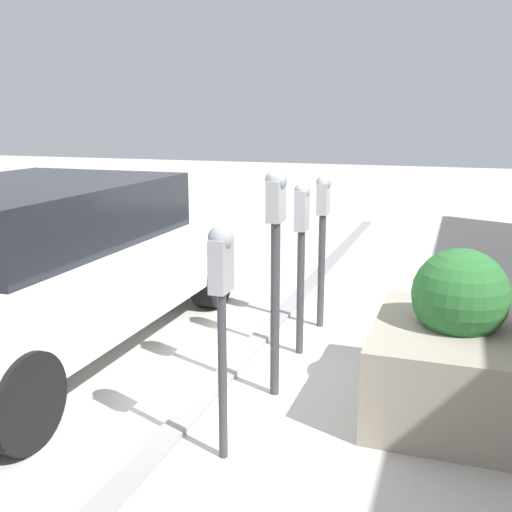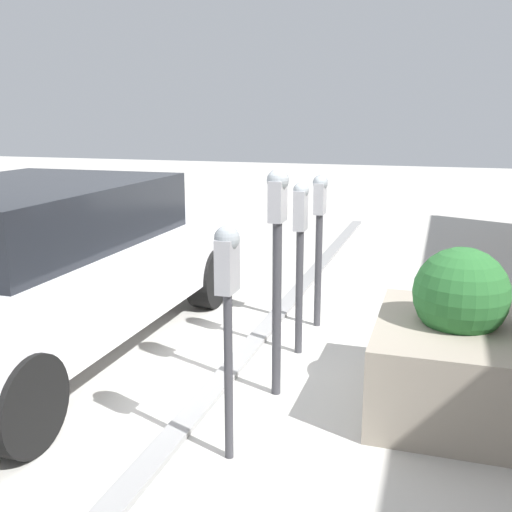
{
  "view_description": "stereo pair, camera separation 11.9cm",
  "coord_description": "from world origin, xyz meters",
  "views": [
    {
      "loc": [
        -4.11,
        -1.51,
        1.93
      ],
      "look_at": [
        0.0,
        -0.09,
        0.91
      ],
      "focal_mm": 42.0,
      "sensor_mm": 36.0,
      "label": 1
    },
    {
      "loc": [
        -4.15,
        -1.39,
        1.93
      ],
      "look_at": [
        0.0,
        -0.09,
        0.91
      ],
      "focal_mm": 42.0,
      "sensor_mm": 36.0,
      "label": 2
    }
  ],
  "objects": [
    {
      "name": "parking_meter_nearest",
      "position": [
        -1.22,
        -0.31,
        1.02
      ],
      "size": [
        0.16,
        0.14,
        1.36
      ],
      "color": "#38383D",
      "rests_on": "ground_plane"
    },
    {
      "name": "parking_meter_middle",
      "position": [
        0.43,
        -0.33,
        0.97
      ],
      "size": [
        0.15,
        0.13,
        1.42
      ],
      "color": "#38383D",
      "rests_on": "ground_plane"
    },
    {
      "name": "parking_meter_fourth",
      "position": [
        1.13,
        -0.34,
        0.97
      ],
      "size": [
        0.16,
        0.14,
        1.41
      ],
      "color": "#38383D",
      "rests_on": "ground_plane"
    },
    {
      "name": "ground_plane",
      "position": [
        0.0,
        0.0,
        0.0
      ],
      "size": [
        40.0,
        40.0,
        0.0
      ],
      "primitive_type": "plane",
      "color": "beige"
    },
    {
      "name": "parked_car_front",
      "position": [
        -0.14,
        1.75,
        0.74
      ],
      "size": [
        4.64,
        2.01,
        1.42
      ],
      "rotation": [
        0.0,
        0.0,
        0.0
      ],
      "color": "silver",
      "rests_on": "ground_plane"
    },
    {
      "name": "parking_meter_second",
      "position": [
        -0.35,
        -0.35,
        1.11
      ],
      "size": [
        0.17,
        0.15,
        1.59
      ],
      "color": "#38383D",
      "rests_on": "ground_plane"
    },
    {
      "name": "planter_box",
      "position": [
        -0.18,
        -1.55,
        0.41
      ],
      "size": [
        1.36,
        1.05,
        1.11
      ],
      "color": "gray",
      "rests_on": "ground_plane"
    },
    {
      "name": "curb_strip",
      "position": [
        0.0,
        0.08,
        0.02
      ],
      "size": [
        13.5,
        0.16,
        0.04
      ],
      "color": "gray",
      "rests_on": "ground_plane"
    }
  ]
}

